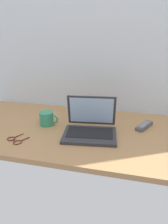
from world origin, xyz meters
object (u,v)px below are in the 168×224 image
object	(u,v)px
coffee_mug	(47,118)
remote_control_far	(144,126)
eyeglasses	(15,140)
laptop	(90,126)

from	to	relation	value
coffee_mug	remote_control_far	bearing A→B (deg)	9.53
remote_control_far	eyeglasses	bearing A→B (deg)	-153.81
laptop	eyeglasses	size ratio (longest dim) A/B	2.51
coffee_mug	remote_control_far	distance (m)	0.63
remote_control_far	eyeglasses	xyz separation A→B (m)	(-0.72, -0.35, -0.01)
remote_control_far	coffee_mug	bearing A→B (deg)	-170.47
laptop	coffee_mug	bearing A→B (deg)	169.92
eyeglasses	laptop	bearing A→B (deg)	26.06
coffee_mug	remote_control_far	xyz separation A→B (m)	(0.62, 0.10, -0.03)
coffee_mug	eyeglasses	world-z (taller)	coffee_mug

